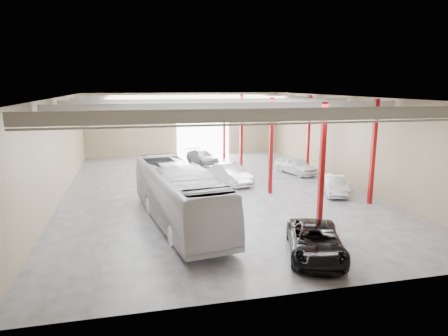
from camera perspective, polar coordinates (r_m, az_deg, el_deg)
name	(u,v)px	position (r m, az deg, el deg)	size (l,w,h in m)	color
depot_shell	(214,124)	(30.29, -1.39, 6.31)	(22.12, 32.12, 7.06)	#424246
coach_bus	(179,195)	(23.08, -6.44, -3.86)	(2.81, 12.02, 3.35)	silver
black_sedan	(316,241)	(19.35, 12.94, -10.18)	(2.43, 5.26, 1.46)	black
car_row_a	(202,205)	(24.47, -3.15, -5.32)	(1.59, 3.96, 1.35)	silver
car_row_b	(231,174)	(32.28, 0.98, -0.86)	(1.68, 4.83, 1.59)	silver
car_row_c	(202,157)	(40.67, -3.15, 1.59)	(1.88, 4.61, 1.34)	gray
car_right_near	(334,185)	(30.38, 15.40, -2.30)	(1.46, 4.20, 1.38)	silver
car_right_far	(296,165)	(36.48, 10.23, 0.37)	(1.79, 4.44, 1.51)	white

